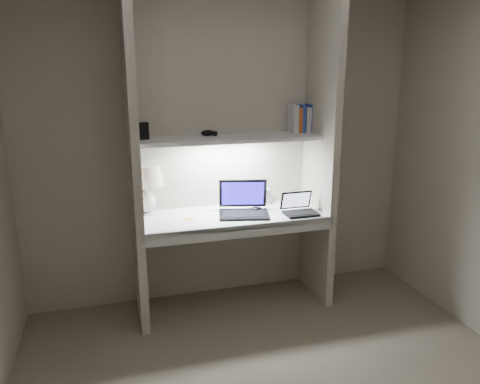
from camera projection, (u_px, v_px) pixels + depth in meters
name	position (u px, v px, depth m)	size (l,w,h in m)	color
back_wall	(224.00, 148.00, 3.78)	(3.20, 0.01, 2.50)	beige
alcove_panel_left	(134.00, 159.00, 3.33)	(0.06, 0.55, 2.50)	beige
alcove_panel_right	(321.00, 149.00, 3.72)	(0.06, 0.55, 2.50)	beige
desk	(233.00, 217.00, 3.65)	(1.40, 0.55, 0.04)	white
desk_apron	(242.00, 231.00, 3.42)	(1.46, 0.03, 0.10)	silver
shelf	(229.00, 139.00, 3.59)	(1.40, 0.36, 0.03)	silver
strip_light	(229.00, 141.00, 3.59)	(0.60, 0.04, 0.01)	white
table_lamp	(146.00, 181.00, 3.58)	(0.27, 0.27, 0.39)	white
laptop_main	(244.00, 206.00, 3.66)	(0.44, 0.41, 0.25)	black
laptop_netbook	(299.00, 209.00, 3.66)	(0.25, 0.22, 0.16)	black
speaker	(265.00, 196.00, 3.91)	(0.09, 0.06, 0.13)	silver
mouse	(256.00, 209.00, 3.72)	(0.10, 0.06, 0.04)	black
cable_coil	(240.00, 212.00, 3.69)	(0.11, 0.11, 0.01)	black
sticky_note	(190.00, 219.00, 3.53)	(0.07, 0.07, 0.00)	gold
book_row	(302.00, 119.00, 3.82)	(0.21, 0.15, 0.23)	silver
shelf_box	(144.00, 131.00, 3.44)	(0.07, 0.05, 0.12)	black
shelf_gadget	(208.00, 133.00, 3.61)	(0.11, 0.08, 0.05)	black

